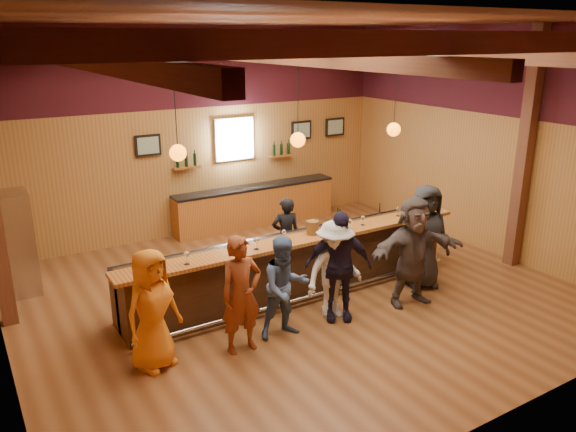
{
  "coord_description": "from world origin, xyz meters",
  "views": [
    {
      "loc": [
        -4.73,
        -7.45,
        4.26
      ],
      "look_at": [
        0.0,
        0.3,
        1.35
      ],
      "focal_mm": 35.0,
      "sensor_mm": 36.0,
      "label": 1
    }
  ],
  "objects_px": {
    "back_bar_cabinet": "(256,205)",
    "stainless_fridge": "(11,244)",
    "customer_orange": "(152,310)",
    "customer_white": "(334,270)",
    "bottle_a": "(338,220)",
    "customer_denim": "(285,287)",
    "customer_dark": "(425,237)",
    "bartender": "(286,236)",
    "customer_brown": "(413,251)",
    "ice_bucket": "(313,227)",
    "customer_redvest": "(241,295)",
    "bar_counter": "(293,264)",
    "customer_navy": "(338,266)"
  },
  "relations": [
    {
      "from": "bar_counter",
      "to": "stainless_fridge",
      "type": "distance_m",
      "value": 4.81
    },
    {
      "from": "customer_denim",
      "to": "customer_navy",
      "type": "bearing_deg",
      "value": 8.11
    },
    {
      "from": "customer_orange",
      "to": "bottle_a",
      "type": "height_order",
      "value": "customer_orange"
    },
    {
      "from": "customer_orange",
      "to": "ice_bucket",
      "type": "relative_size",
      "value": 7.4
    },
    {
      "from": "customer_orange",
      "to": "customer_brown",
      "type": "relative_size",
      "value": 0.91
    },
    {
      "from": "bartender",
      "to": "bottle_a",
      "type": "bearing_deg",
      "value": 128.9
    },
    {
      "from": "customer_dark",
      "to": "ice_bucket",
      "type": "height_order",
      "value": "customer_dark"
    },
    {
      "from": "back_bar_cabinet",
      "to": "customer_navy",
      "type": "xyz_separation_m",
      "value": [
        -1.1,
        -4.75,
        0.41
      ]
    },
    {
      "from": "customer_orange",
      "to": "bartender",
      "type": "height_order",
      "value": "customer_orange"
    },
    {
      "from": "back_bar_cabinet",
      "to": "customer_white",
      "type": "bearing_deg",
      "value": -103.57
    },
    {
      "from": "customer_redvest",
      "to": "customer_dark",
      "type": "xyz_separation_m",
      "value": [
        3.72,
        0.26,
        0.07
      ]
    },
    {
      "from": "bottle_a",
      "to": "customer_denim",
      "type": "bearing_deg",
      "value": -148.93
    },
    {
      "from": "back_bar_cabinet",
      "to": "customer_brown",
      "type": "xyz_separation_m",
      "value": [
        0.25,
        -4.95,
        0.45
      ]
    },
    {
      "from": "customer_dark",
      "to": "bartender",
      "type": "xyz_separation_m",
      "value": [
        -1.78,
        1.76,
        -0.19
      ]
    },
    {
      "from": "back_bar_cabinet",
      "to": "stainless_fridge",
      "type": "height_order",
      "value": "stainless_fridge"
    },
    {
      "from": "customer_redvest",
      "to": "customer_brown",
      "type": "xyz_separation_m",
      "value": [
        3.06,
        -0.14,
        0.07
      ]
    },
    {
      "from": "bar_counter",
      "to": "customer_brown",
      "type": "xyz_separation_m",
      "value": [
        1.44,
        -1.38,
        0.4
      ]
    },
    {
      "from": "customer_redvest",
      "to": "bottle_a",
      "type": "bearing_deg",
      "value": 21.75
    },
    {
      "from": "customer_orange",
      "to": "bartender",
      "type": "relative_size",
      "value": 1.14
    },
    {
      "from": "customer_navy",
      "to": "customer_white",
      "type": "bearing_deg",
      "value": 150.0
    },
    {
      "from": "bartender",
      "to": "customer_navy",
      "type": "bearing_deg",
      "value": 97.94
    },
    {
      "from": "ice_bucket",
      "to": "stainless_fridge",
      "type": "bearing_deg",
      "value": 147.96
    },
    {
      "from": "customer_brown",
      "to": "customer_white",
      "type": "bearing_deg",
      "value": 178.97
    },
    {
      "from": "customer_denim",
      "to": "customer_white",
      "type": "xyz_separation_m",
      "value": [
        0.95,
        0.08,
        0.03
      ]
    },
    {
      "from": "stainless_fridge",
      "to": "customer_orange",
      "type": "distance_m",
      "value": 3.69
    },
    {
      "from": "customer_redvest",
      "to": "customer_denim",
      "type": "relative_size",
      "value": 1.1
    },
    {
      "from": "back_bar_cabinet",
      "to": "customer_white",
      "type": "relative_size",
      "value": 2.47
    },
    {
      "from": "customer_redvest",
      "to": "customer_white",
      "type": "distance_m",
      "value": 1.68
    },
    {
      "from": "customer_brown",
      "to": "customer_dark",
      "type": "xyz_separation_m",
      "value": [
        0.66,
        0.4,
        0.0
      ]
    },
    {
      "from": "customer_white",
      "to": "bottle_a",
      "type": "bearing_deg",
      "value": 47.98
    },
    {
      "from": "customer_denim",
      "to": "customer_dark",
      "type": "distance_m",
      "value": 3.01
    },
    {
      "from": "bar_counter",
      "to": "bartender",
      "type": "relative_size",
      "value": 4.29
    },
    {
      "from": "customer_dark",
      "to": "customer_orange",
      "type": "bearing_deg",
      "value": -163.03
    },
    {
      "from": "customer_denim",
      "to": "customer_white",
      "type": "relative_size",
      "value": 0.96
    },
    {
      "from": "bar_counter",
      "to": "back_bar_cabinet",
      "type": "distance_m",
      "value": 3.76
    },
    {
      "from": "customer_redvest",
      "to": "bottle_a",
      "type": "height_order",
      "value": "customer_redvest"
    },
    {
      "from": "stainless_fridge",
      "to": "customer_redvest",
      "type": "distance_m",
      "value": 4.45
    },
    {
      "from": "customer_orange",
      "to": "customer_denim",
      "type": "xyz_separation_m",
      "value": [
        1.92,
        -0.21,
        -0.06
      ]
    },
    {
      "from": "stainless_fridge",
      "to": "customer_dark",
      "type": "relative_size",
      "value": 0.97
    },
    {
      "from": "stainless_fridge",
      "to": "bartender",
      "type": "distance_m",
      "value": 4.74
    },
    {
      "from": "customer_navy",
      "to": "ice_bucket",
      "type": "height_order",
      "value": "customer_navy"
    },
    {
      "from": "customer_redvest",
      "to": "customer_dark",
      "type": "height_order",
      "value": "customer_dark"
    },
    {
      "from": "customer_white",
      "to": "customer_dark",
      "type": "relative_size",
      "value": 0.87
    },
    {
      "from": "customer_brown",
      "to": "customer_redvest",
      "type": "bearing_deg",
      "value": -173.46
    },
    {
      "from": "customer_redvest",
      "to": "bartender",
      "type": "height_order",
      "value": "customer_redvest"
    },
    {
      "from": "bar_counter",
      "to": "bottle_a",
      "type": "xyz_separation_m",
      "value": [
        0.76,
        -0.21,
        0.73
      ]
    },
    {
      "from": "bar_counter",
      "to": "bottle_a",
      "type": "distance_m",
      "value": 1.08
    },
    {
      "from": "customer_orange",
      "to": "customer_redvest",
      "type": "height_order",
      "value": "customer_redvest"
    },
    {
      "from": "customer_white",
      "to": "bottle_a",
      "type": "distance_m",
      "value": 1.24
    },
    {
      "from": "back_bar_cabinet",
      "to": "customer_orange",
      "type": "bearing_deg",
      "value": -131.17
    }
  ]
}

